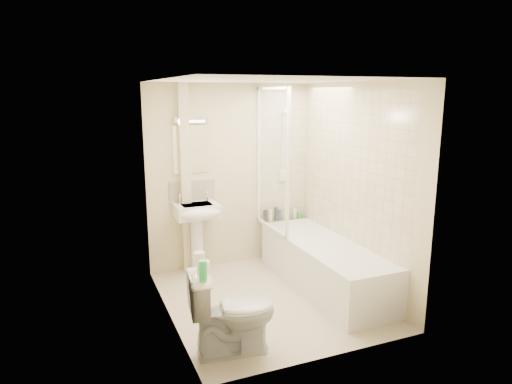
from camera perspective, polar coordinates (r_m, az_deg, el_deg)
name	(u,v)px	position (r m, az deg, el deg)	size (l,w,h in m)	color
floor	(268,299)	(5.28, 1.50, -13.25)	(2.50, 2.50, 0.00)	beige
wall_back	(230,176)	(6.02, -3.25, 2.00)	(2.20, 0.02, 2.40)	beige
wall_left	(166,205)	(4.56, -11.17, -1.59)	(0.02, 2.50, 2.40)	beige
wall_right	(355,187)	(5.41, 12.29, 0.56)	(0.02, 2.50, 2.40)	beige
ceiling	(269,80)	(4.76, 1.67, 13.80)	(2.20, 2.50, 0.02)	white
tile_back	(282,156)	(6.26, 3.29, 4.48)	(0.70, 0.01, 1.75)	beige
tile_right	(352,168)	(5.41, 11.97, 2.99)	(0.01, 2.10, 1.75)	beige
pipe_boxing	(185,180)	(5.79, -8.85, 1.46)	(0.12, 0.12, 2.40)	beige
splashback	(192,192)	(5.90, -7.97, 0.00)	(0.60, 0.01, 0.30)	beige
mirror	(191,149)	(5.81, -8.13, 5.30)	(0.46, 0.01, 0.60)	white
strip_light	(191,120)	(5.75, -8.18, 8.94)	(0.42, 0.07, 0.07)	silver
bathtub	(324,264)	(5.53, 8.50, -8.90)	(0.70, 2.10, 0.55)	white
shower_screen	(272,160)	(5.71, 2.02, 3.99)	(0.04, 0.92, 1.80)	white
shower_fixture	(284,148)	(6.20, 3.46, 5.53)	(0.10, 0.16, 0.99)	white
pedestal_sink	(198,219)	(5.76, -7.31, -3.36)	(0.54, 0.49, 1.04)	white
bottle_black_a	(265,216)	(6.23, 1.19, -3.00)	(0.06, 0.06, 0.16)	black
bottle_white_a	(270,215)	(6.26, 1.82, -2.92)	(0.05, 0.05, 0.16)	white
bottle_black_b	(276,214)	(6.29, 2.53, -2.74)	(0.06, 0.06, 0.19)	black
bottle_blue	(279,215)	(6.32, 2.94, -2.88)	(0.05, 0.05, 0.14)	navy
bottle_cream	(285,213)	(6.35, 3.68, -2.67)	(0.07, 0.07, 0.17)	beige
bottle_white_b	(295,214)	(6.42, 4.86, -2.71)	(0.05, 0.05, 0.13)	silver
bottle_green	(300,215)	(6.46, 5.47, -2.84)	(0.06, 0.06, 0.08)	green
toilet	(232,312)	(4.16, -2.97, -14.77)	(0.81, 0.53, 0.77)	white
toilet_roll_lower	(203,266)	(4.00, -6.60, -9.22)	(0.11, 0.11, 0.09)	white
toilet_roll_upper	(199,258)	(3.95, -7.14, -8.13)	(0.10, 0.10, 0.09)	white
green_bottle	(203,271)	(3.80, -6.65, -9.75)	(0.06, 0.06, 0.18)	green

